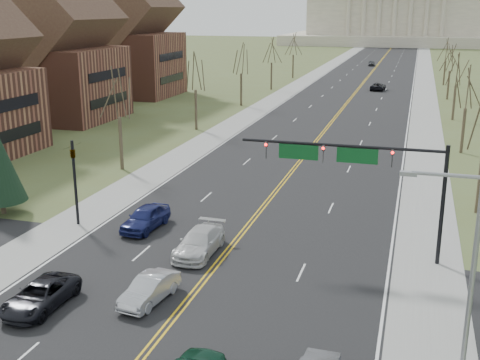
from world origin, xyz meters
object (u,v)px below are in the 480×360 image
Objects in this scene: signal_left at (74,173)px; car_far_nb at (378,86)px; signal_mast at (356,164)px; street_light at (465,278)px; car_far_sb at (372,63)px; car_sb_outer_lead at (40,295)px; car_sb_outer_second at (146,218)px; car_sb_inner_second at (199,242)px; car_sb_inner_lead at (149,289)px.

car_far_nb is (15.15, 78.97, -3.01)m from signal_left.
signal_mast is 2.02× the size of signal_left.
street_light reaches higher than car_far_sb.
car_sb_outer_lead is at bearing -67.58° from signal_left.
signal_mast is 14.88m from car_sb_outer_second.
signal_left is 1.51× the size of car_far_sb.
car_sb_outer_second is (-5.04, 3.07, 0.04)m from car_sb_inner_second.
car_sb_inner_lead reaches higher than car_sb_outer_lead.
car_sb_inner_second is 1.11× the size of car_sb_outer_second.
car_far_sb is at bearing 88.08° from car_sb_outer_lead.
signal_mast reaches higher than car_sb_outer_lead.
car_sb_inner_second is at bearing -27.37° from car_sb_outer_second.
car_far_sb is at bearing 91.65° from car_sb_outer_second.
signal_mast is at bearing 1.81° from car_sb_outer_second.
car_sb_outer_second is (-19.31, 14.03, -4.42)m from street_light.
street_light is 20.20m from car_sb_outer_lead.
signal_mast is 128.67m from car_far_sb.
car_sb_outer_second is (4.93, 0.53, -2.91)m from signal_left.
car_far_sb is (0.47, 137.44, 0.00)m from car_sb_inner_lead.
car_far_nb reaches higher than car_far_sb.
signal_left is 5.75m from car_sb_outer_second.
car_far_sb reaches higher than car_sb_outer_lead.
car_sb_outer_second is 127.84m from car_far_sb.
signal_left is at bearing -169.86° from car_sb_outer_second.
signal_mast reaches higher than car_sb_outer_second.
car_sb_inner_lead is 0.82× the size of car_far_nb.
signal_mast is 14.00m from car_sb_inner_lead.
car_far_nb is (10.23, 78.44, -0.10)m from car_sb_outer_second.
car_sb_inner_second is (5.29, 8.79, 0.09)m from car_sb_outer_lead.
signal_left reaches higher than car_sb_outer_second.
car_sb_inner_lead is at bearing 23.72° from car_sb_outer_lead.
street_light is 1.75× the size of car_sb_inner_second.
car_sb_outer_lead is 0.96× the size of car_far_nb.
street_light is 2.22× the size of car_sb_inner_lead.
signal_left is 13.66m from car_sb_inner_lead.
signal_mast is at bearing 98.00° from car_far_nb.
street_light is 24.27m from car_sb_outer_second.
signal_mast is at bearing 16.02° from car_sb_inner_second.
signal_mast reaches higher than signal_left.
car_sb_outer_lead is at bearing -120.80° from car_sb_inner_second.
signal_left is 1.29× the size of car_sb_outer_second.
car_sb_inner_lead is 0.85× the size of car_sb_outer_lead.
car_far_nb is (5.19, 81.50, -0.06)m from car_sb_inner_second.
car_sb_outer_second is 1.18× the size of car_far_sb.
car_sb_outer_lead is 0.93× the size of car_sb_inner_second.
street_light reaches higher than car_sb_inner_second.
car_sb_outer_lead is at bearing -95.89° from car_far_sb.
signal_mast is 19.06m from signal_left.
car_far_nb is (5.49, 88.13, 0.02)m from car_sb_inner_lead.
car_sb_inner_second is at bearing -14.29° from signal_left.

